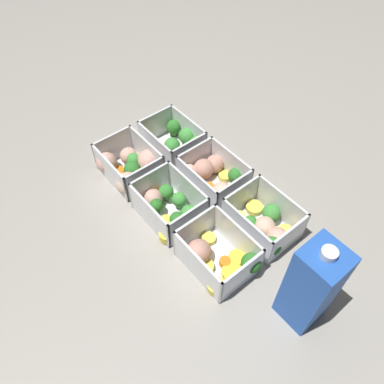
# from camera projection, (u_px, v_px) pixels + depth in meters

# --- Properties ---
(ground_plane) EXTENTS (4.00, 4.00, 0.00)m
(ground_plane) POSITION_uv_depth(u_px,v_px,m) (192.00, 200.00, 0.82)
(ground_plane) COLOR gray
(container_near_left) EXTENTS (0.14, 0.11, 0.08)m
(container_near_left) POSITION_uv_depth(u_px,v_px,m) (265.00, 225.00, 0.75)
(container_near_left) COLOR white
(container_near_left) RESTS_ON ground_plane
(container_near_center) EXTENTS (0.15, 0.11, 0.08)m
(container_near_center) POSITION_uv_depth(u_px,v_px,m) (212.00, 176.00, 0.83)
(container_near_center) COLOR white
(container_near_center) RESTS_ON ground_plane
(container_near_right) EXTENTS (0.13, 0.12, 0.08)m
(container_near_right) POSITION_uv_depth(u_px,v_px,m) (175.00, 140.00, 0.90)
(container_near_right) COLOR white
(container_near_right) RESTS_ON ground_plane
(container_far_left) EXTENTS (0.14, 0.11, 0.08)m
(container_far_left) POSITION_uv_depth(u_px,v_px,m) (218.00, 257.00, 0.70)
(container_far_left) COLOR white
(container_far_left) RESTS_ON ground_plane
(container_far_center) EXTENTS (0.14, 0.12, 0.08)m
(container_far_center) POSITION_uv_depth(u_px,v_px,m) (168.00, 206.00, 0.78)
(container_far_center) COLOR white
(container_far_center) RESTS_ON ground_plane
(container_far_right) EXTENTS (0.15, 0.14, 0.08)m
(container_far_right) POSITION_uv_depth(u_px,v_px,m) (131.00, 167.00, 0.85)
(container_far_right) COLOR white
(container_far_right) RESTS_ON ground_plane
(juice_carton) EXTENTS (0.07, 0.07, 0.20)m
(juice_carton) POSITION_uv_depth(u_px,v_px,m) (311.00, 286.00, 0.59)
(juice_carton) COLOR blue
(juice_carton) RESTS_ON ground_plane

